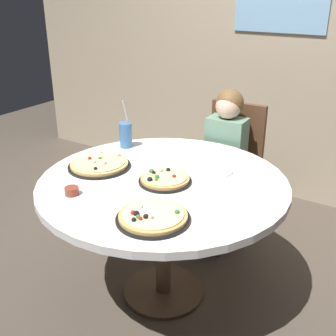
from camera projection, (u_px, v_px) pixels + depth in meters
The scene contains 11 objects.
ground_plane at pixel (164, 292), 2.54m from camera, with size 8.00×8.00×0.00m, color #4C4238.
wall_with_window at pixel (282, 20), 3.28m from camera, with size 5.20×0.14×2.90m.
dining_table at pixel (163, 194), 2.27m from camera, with size 1.33×1.33×0.75m.
chair_wooden at pixel (231, 162), 3.02m from camera, with size 0.41×0.41×0.95m.
diner_child at pixel (220, 177), 2.90m from camera, with size 0.27×0.42×1.08m.
pizza_veggie at pixel (165, 179), 2.21m from camera, with size 0.28×0.28×0.05m.
pizza_cheese at pixel (153, 217), 1.85m from camera, with size 0.33×0.33×0.05m.
pizza_pepperoni at pixel (99, 164), 2.39m from camera, with size 0.36×0.36×0.05m.
soda_cup at pixel (126, 135), 2.66m from camera, with size 0.08×0.08×0.31m.
sauce_bowl at pixel (72, 191), 2.07m from camera, with size 0.07×0.07×0.04m, color brown.
plate_small at pixel (217, 171), 2.33m from camera, with size 0.18×0.18×0.01m, color white.
Camera 1 is at (1.11, -1.69, 1.70)m, focal length 44.87 mm.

